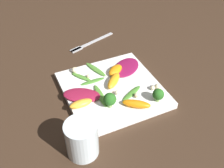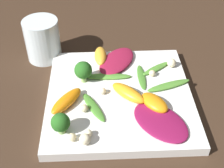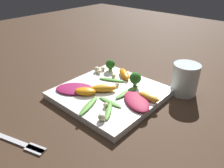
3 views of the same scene
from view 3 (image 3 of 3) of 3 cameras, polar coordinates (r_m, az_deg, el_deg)
ground_plane at (r=0.63m, az=-0.51°, el=-3.18°), size 2.40×2.40×0.00m
plate at (r=0.63m, az=-0.51°, el=-2.46°), size 0.27×0.27×0.02m
drinking_glass at (r=0.66m, az=18.51°, el=1.24°), size 0.08×0.08×0.09m
fork at (r=0.52m, az=-23.91°, el=-13.45°), size 0.07×0.19×0.01m
radicchio_leaf_0 at (r=0.57m, az=6.24°, el=-4.55°), size 0.10×0.12×0.01m
radicchio_leaf_1 at (r=0.63m, az=-9.73°, el=-1.20°), size 0.12×0.13×0.01m
orange_segment_0 at (r=0.59m, az=9.57°, el=-3.27°), size 0.03×0.06×0.02m
orange_segment_1 at (r=0.61m, az=-7.00°, el=-1.90°), size 0.06×0.07×0.02m
orange_segment_2 at (r=0.61m, az=-2.27°, el=-1.09°), size 0.07×0.07×0.02m
orange_segment_3 at (r=0.70m, az=3.22°, el=2.69°), size 0.07×0.08×0.02m
broccoli_floret_0 at (r=0.64m, az=6.10°, el=1.46°), size 0.03×0.03×0.04m
broccoli_floret_1 at (r=0.73m, az=-0.44°, el=5.15°), size 0.03×0.03×0.04m
arugula_sprig_0 at (r=0.61m, az=4.02°, el=-2.15°), size 0.10×0.02×0.01m
arugula_sprig_1 at (r=0.57m, az=-0.52°, el=-4.77°), size 0.02×0.08×0.00m
arugula_sprig_2 at (r=0.67m, az=-0.11°, el=1.12°), size 0.05×0.08×0.01m
arugula_sprig_3 at (r=0.56m, az=-6.14°, el=-5.63°), size 0.09×0.05×0.01m
arugula_sprig_4 at (r=0.53m, az=-0.91°, el=-7.10°), size 0.07×0.05×0.01m
macadamia_nut_0 at (r=0.74m, az=-2.41°, el=4.02°), size 0.01×0.01×0.01m
macadamia_nut_1 at (r=0.73m, az=-3.95°, el=3.83°), size 0.02×0.02×0.02m
macadamia_nut_2 at (r=0.72m, az=-3.45°, el=3.21°), size 0.01×0.01×0.01m
macadamia_nut_3 at (r=0.51m, az=-2.68°, el=-8.61°), size 0.02×0.02×0.02m
macadamia_nut_4 at (r=0.55m, az=-1.64°, el=-5.53°), size 0.01×0.01×0.01m
macadamia_nut_5 at (r=0.69m, az=0.40°, el=2.08°), size 0.01×0.01×0.01m
macadamia_nut_6 at (r=0.64m, az=1.10°, el=-0.06°), size 0.01×0.01×0.01m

